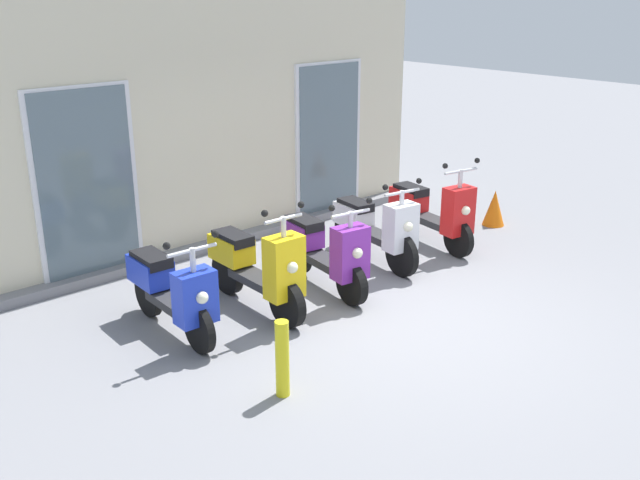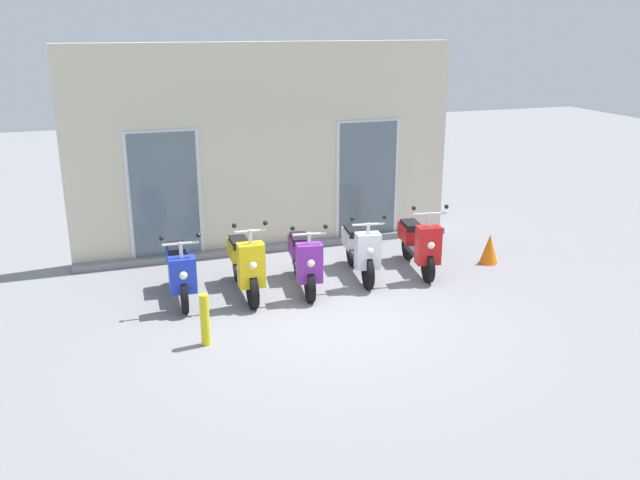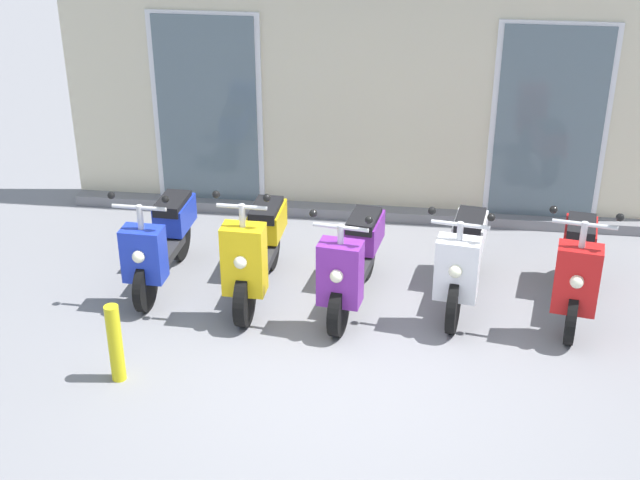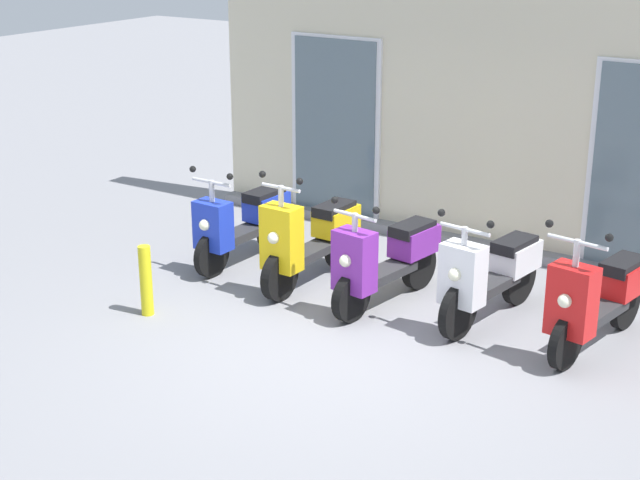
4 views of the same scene
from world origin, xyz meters
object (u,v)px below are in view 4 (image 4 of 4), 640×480
at_px(scooter_yellow, 309,239).
at_px(curb_bollard, 146,281).
at_px(scooter_purple, 386,259).
at_px(scooter_red, 598,297).
at_px(scooter_blue, 242,221).
at_px(scooter_white, 490,273).

distance_m(scooter_yellow, curb_bollard, 1.75).
bearing_deg(curb_bollard, scooter_yellow, 59.61).
height_order(scooter_purple, curb_bollard, scooter_purple).
distance_m(scooter_purple, scooter_red, 2.06).
relative_size(scooter_blue, scooter_yellow, 0.95).
relative_size(scooter_blue, curb_bollard, 2.19).
relative_size(scooter_yellow, curb_bollard, 2.31).
height_order(scooter_blue, scooter_yellow, scooter_yellow).
relative_size(scooter_red, curb_bollard, 2.30).
distance_m(scooter_blue, curb_bollard, 1.65).
bearing_deg(curb_bollard, scooter_blue, 93.01).
distance_m(scooter_blue, scooter_purple, 1.90).
bearing_deg(scooter_blue, scooter_white, -0.03).
bearing_deg(scooter_blue, scooter_red, -0.77).
height_order(scooter_yellow, curb_bollard, scooter_yellow).
bearing_deg(scooter_red, scooter_yellow, -178.45).
bearing_deg(scooter_yellow, scooter_blue, 172.13).
distance_m(scooter_white, curb_bollard, 3.27).
xyz_separation_m(scooter_yellow, scooter_white, (1.94, 0.13, -0.02)).
xyz_separation_m(scooter_white, curb_bollard, (-2.83, -1.64, -0.13)).
bearing_deg(scooter_blue, scooter_yellow, -7.87).
relative_size(scooter_white, scooter_red, 1.01).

